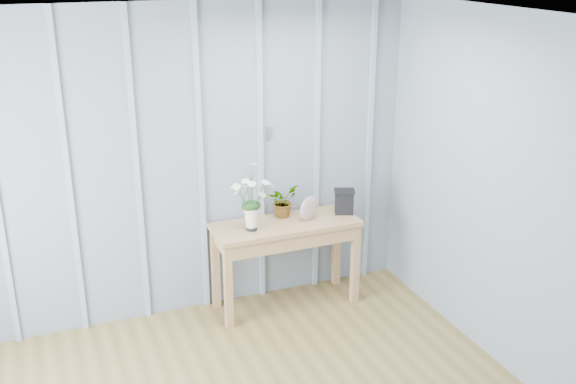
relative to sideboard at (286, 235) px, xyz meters
name	(u,v)px	position (x,y,z in m)	size (l,w,h in m)	color
room_shell	(213,111)	(-0.87, -1.08, 1.35)	(4.00, 4.50, 2.50)	gray
sideboard	(286,235)	(0.00, 0.00, 0.00)	(1.20, 0.45, 0.75)	#9F774E
daisy_vase	(251,190)	(-0.31, -0.05, 0.45)	(0.38, 0.29, 0.54)	black
spider_plant	(283,201)	(0.03, 0.14, 0.25)	(0.24, 0.21, 0.27)	#133714
felt_disc_vessel	(309,208)	(0.20, -0.02, 0.22)	(0.20, 0.06, 0.20)	#8B4D68
carved_box	(344,201)	(0.53, 0.01, 0.22)	(0.21, 0.19, 0.21)	black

